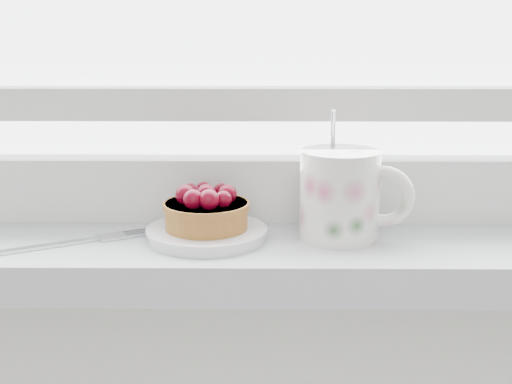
{
  "coord_description": "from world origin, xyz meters",
  "views": [
    {
      "loc": [
        -0.01,
        1.19,
        1.16
      ],
      "look_at": [
        -0.02,
        1.88,
        0.99
      ],
      "focal_mm": 50.0,
      "sensor_mm": 36.0,
      "label": 1
    }
  ],
  "objects_px": {
    "floral_mug": "(343,193)",
    "raspberry_tart": "(206,210)",
    "fork": "(66,243)",
    "saucer": "(207,234)"
  },
  "relations": [
    {
      "from": "saucer",
      "to": "fork",
      "type": "bearing_deg",
      "value": -172.27
    },
    {
      "from": "raspberry_tart",
      "to": "fork",
      "type": "bearing_deg",
      "value": -172.44
    },
    {
      "from": "fork",
      "to": "raspberry_tart",
      "type": "bearing_deg",
      "value": 7.56
    },
    {
      "from": "raspberry_tart",
      "to": "fork",
      "type": "relative_size",
      "value": 0.53
    },
    {
      "from": "floral_mug",
      "to": "raspberry_tart",
      "type": "bearing_deg",
      "value": -177.35
    },
    {
      "from": "saucer",
      "to": "fork",
      "type": "height_order",
      "value": "saucer"
    },
    {
      "from": "fork",
      "to": "saucer",
      "type": "bearing_deg",
      "value": 7.73
    },
    {
      "from": "saucer",
      "to": "raspberry_tart",
      "type": "relative_size",
      "value": 1.41
    },
    {
      "from": "saucer",
      "to": "fork",
      "type": "distance_m",
      "value": 0.14
    },
    {
      "from": "raspberry_tart",
      "to": "fork",
      "type": "height_order",
      "value": "raspberry_tart"
    }
  ]
}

